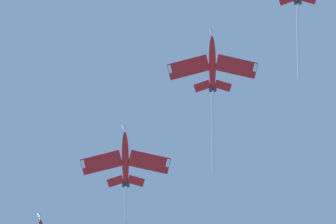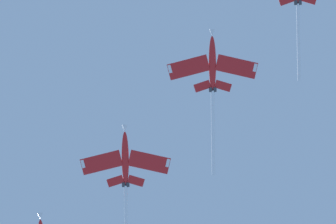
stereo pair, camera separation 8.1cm
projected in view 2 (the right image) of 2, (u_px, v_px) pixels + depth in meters
name	position (u px, v px, depth m)	size (l,w,h in m)	color
jet_second	(213.00, 79.00, 163.29)	(25.33, 23.56, 7.78)	red
jet_third	(125.00, 171.00, 163.76)	(23.46, 21.95, 7.80)	red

